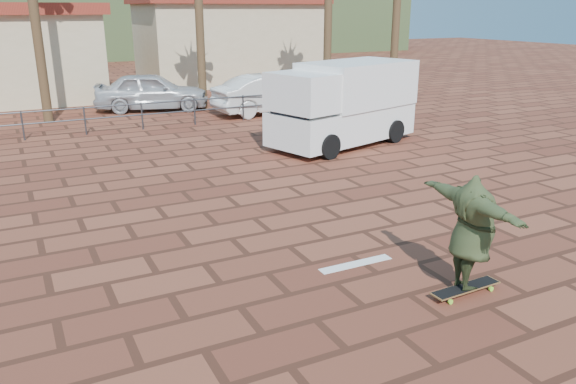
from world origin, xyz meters
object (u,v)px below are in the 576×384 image
Objects in this scene: longboard at (466,288)px; car_white at (271,94)px; skateboarder at (472,233)px; campervan at (344,102)px; car_silver at (152,91)px.

car_white is at bearing 73.68° from longboard.
campervan is (3.71, 9.56, 0.35)m from skateboarder.
skateboarder is 0.41× the size of campervan.
longboard is 0.26× the size of car_white.
skateboarder reaches higher than car_silver.
skateboarder is at bearing -35.68° from longboard.
campervan is 1.14× the size of car_silver.
longboard is at bearing 61.49° from skateboarder.
longboard is 0.23× the size of campervan.
car_silver is 0.98× the size of car_white.
skateboarder is 10.26m from campervan.
skateboarder is 16.39m from car_white.
car_white is (4.34, -3.00, -0.01)m from car_silver.
longboard is at bearing -127.76° from campervan.
car_silver is 5.28m from car_white.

